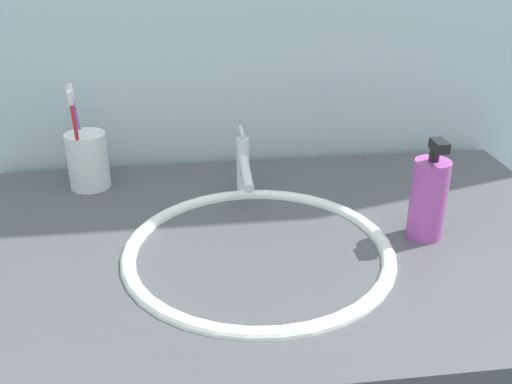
% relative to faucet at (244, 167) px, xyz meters
% --- Properties ---
extents(sink_basin, '(0.43, 0.43, 0.12)m').
position_rel_faucet_xyz_m(sink_basin, '(0.00, -0.21, -0.10)').
color(sink_basin, white).
rests_on(sink_basin, vanity_counter).
extents(faucet, '(0.02, 0.14, 0.12)m').
position_rel_faucet_xyz_m(faucet, '(0.00, 0.00, 0.00)').
color(faucet, silver).
rests_on(faucet, sink_basin).
extents(toothbrush_cup, '(0.08, 0.08, 0.11)m').
position_rel_faucet_xyz_m(toothbrush_cup, '(-0.29, 0.08, -0.00)').
color(toothbrush_cup, white).
rests_on(toothbrush_cup, vanity_counter).
extents(toothbrush_red, '(0.01, 0.04, 0.20)m').
position_rel_faucet_xyz_m(toothbrush_red, '(-0.30, 0.05, 0.06)').
color(toothbrush_red, red).
rests_on(toothbrush_red, toothbrush_cup).
extents(toothbrush_blue, '(0.03, 0.05, 0.18)m').
position_rel_faucet_xyz_m(toothbrush_blue, '(-0.31, 0.11, 0.05)').
color(toothbrush_blue, blue).
rests_on(toothbrush_blue, toothbrush_cup).
extents(toothbrush_purple, '(0.04, 0.05, 0.19)m').
position_rel_faucet_xyz_m(toothbrush_purple, '(-0.31, 0.11, 0.05)').
color(toothbrush_purple, purple).
rests_on(toothbrush_purple, toothbrush_cup).
extents(soap_dispenser, '(0.06, 0.06, 0.17)m').
position_rel_faucet_xyz_m(soap_dispenser, '(0.28, -0.19, 0.01)').
color(soap_dispenser, '#B24CA5').
rests_on(soap_dispenser, vanity_counter).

